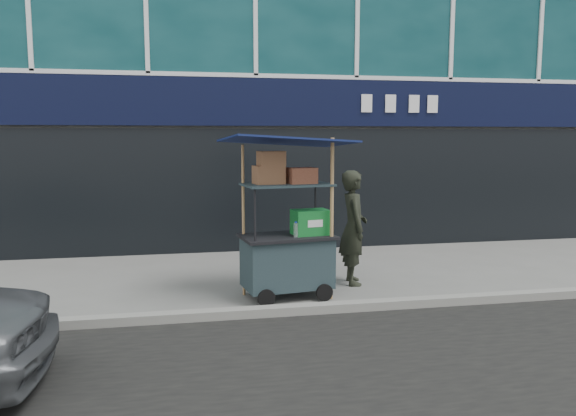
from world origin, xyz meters
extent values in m
plane|color=slate|center=(0.00, 0.00, 0.00)|extent=(80.00, 80.00, 0.00)
cube|color=gray|center=(0.00, -0.20, 0.06)|extent=(80.00, 0.18, 0.12)
cube|color=black|center=(0.00, 3.86, 2.90)|extent=(15.68, 0.06, 0.90)
cube|color=black|center=(0.00, 3.90, 1.20)|extent=(15.68, 0.04, 2.40)
cube|color=#1C2D30|center=(-0.03, 0.60, 0.50)|extent=(1.28, 0.86, 0.70)
cylinder|color=black|center=(-0.39, 0.18, 0.12)|extent=(0.24, 0.08, 0.24)
cylinder|color=black|center=(0.44, 0.30, 0.12)|extent=(0.24, 0.08, 0.24)
cube|color=black|center=(-0.03, 0.60, 0.86)|extent=(1.37, 0.95, 0.04)
cylinder|color=black|center=(-0.53, 0.23, 1.22)|extent=(0.03, 0.03, 0.74)
cylinder|color=black|center=(0.55, 0.39, 1.22)|extent=(0.03, 0.03, 0.74)
cylinder|color=black|center=(-0.61, 0.82, 1.22)|extent=(0.03, 0.03, 0.74)
cylinder|color=black|center=(0.47, 0.98, 1.22)|extent=(0.03, 0.03, 0.74)
cube|color=#1C2D30|center=(-0.03, 0.60, 1.59)|extent=(1.28, 0.86, 0.03)
cylinder|color=#A27749|center=(0.55, 0.39, 1.12)|extent=(0.06, 0.06, 2.23)
cylinder|color=#A27749|center=(-0.61, 0.82, 1.07)|extent=(0.05, 0.05, 2.13)
cube|color=#0C1947|center=(-0.03, 0.60, 2.18)|extent=(1.85, 1.42, 0.20)
cube|color=#0F6222|center=(0.31, 0.60, 1.06)|extent=(0.54, 0.42, 0.35)
cylinder|color=silver|center=(0.06, 0.41, 0.98)|extent=(0.07, 0.07, 0.20)
cylinder|color=#1731B0|center=(0.06, 0.41, 1.09)|extent=(0.04, 0.04, 0.02)
cube|color=brown|center=(-0.28, 0.62, 1.73)|extent=(0.44, 0.35, 0.25)
cube|color=#9A6343|center=(0.17, 0.58, 1.71)|extent=(0.41, 0.33, 0.22)
cube|color=brown|center=(-0.25, 0.60, 1.95)|extent=(0.38, 0.31, 0.20)
imported|color=black|center=(1.10, 1.13, 0.87)|extent=(0.49, 0.68, 1.74)
camera|label=1|loc=(-1.49, -6.96, 2.25)|focal=35.00mm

